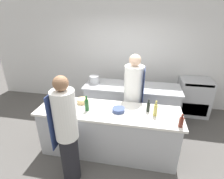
{
  "coord_description": "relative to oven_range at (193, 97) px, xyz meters",
  "views": [
    {
      "loc": [
        0.57,
        -2.63,
        2.53
      ],
      "look_at": [
        0.0,
        0.35,
        1.16
      ],
      "focal_mm": 28.0,
      "sensor_mm": 36.0,
      "label": 1
    }
  ],
  "objects": [
    {
      "name": "bowl_prep_small",
      "position": [
        -2.8,
        -1.55,
        0.48
      ],
      "size": [
        0.22,
        0.22,
        0.09
      ],
      "color": "white",
      "rests_on": "prep_counter"
    },
    {
      "name": "prep_counter",
      "position": [
        -1.9,
        -1.78,
        -0.02
      ],
      "size": [
        2.57,
        0.76,
        0.91
      ],
      "color": "#A8AAAF",
      "rests_on": "ground_plane"
    },
    {
      "name": "bottle_cooking_oil",
      "position": [
        -0.71,
        -2.04,
        0.52
      ],
      "size": [
        0.07,
        0.07,
        0.22
      ],
      "color": "#5B2319",
      "rests_on": "prep_counter"
    },
    {
      "name": "oven_range",
      "position": [
        0.0,
        0.0,
        0.0
      ],
      "size": [
        0.77,
        0.6,
        0.96
      ],
      "color": "#A8AAAF",
      "rests_on": "ground_plane"
    },
    {
      "name": "cup",
      "position": [
        -2.88,
        -1.73,
        0.48
      ],
      "size": [
        0.08,
        0.08,
        0.08
      ],
      "color": "white",
      "rests_on": "prep_counter"
    },
    {
      "name": "chef_at_stove",
      "position": [
        -1.5,
        -1.16,
        0.42
      ],
      "size": [
        0.4,
        0.38,
        1.8
      ],
      "rotation": [
        0.0,
        0.0,
        -1.55
      ],
      "color": "black",
      "rests_on": "ground_plane"
    },
    {
      "name": "bottle_wine",
      "position": [
        -2.27,
        -1.85,
        0.55
      ],
      "size": [
        0.07,
        0.07,
        0.28
      ],
      "color": "#19471E",
      "rests_on": "prep_counter"
    },
    {
      "name": "bowl_mixing_large",
      "position": [
        -1.71,
        -1.79,
        0.47
      ],
      "size": [
        0.22,
        0.22,
        0.07
      ],
      "color": "navy",
      "rests_on": "prep_counter"
    },
    {
      "name": "bottle_vinegar",
      "position": [
        -1.09,
        -1.8,
        0.54
      ],
      "size": [
        0.07,
        0.07,
        0.28
      ],
      "color": "#B2A84C",
      "rests_on": "prep_counter"
    },
    {
      "name": "bowl_ceramic_blue",
      "position": [
        -2.44,
        -1.6,
        0.48
      ],
      "size": [
        0.21,
        0.21,
        0.09
      ],
      "color": "tan",
      "rests_on": "prep_counter"
    },
    {
      "name": "chef_at_prep_near",
      "position": [
        -2.37,
        -2.49,
        0.43
      ],
      "size": [
        0.35,
        0.33,
        1.79
      ],
      "rotation": [
        0.0,
        0.0,
        1.55
      ],
      "color": "black",
      "rests_on": "ground_plane"
    },
    {
      "name": "bottle_olive_oil",
      "position": [
        -1.2,
        -1.68,
        0.52
      ],
      "size": [
        0.06,
        0.06,
        0.23
      ],
      "color": "black",
      "rests_on": "prep_counter"
    },
    {
      "name": "ground_plane",
      "position": [
        -1.9,
        -1.78,
        -0.48
      ],
      "size": [
        16.0,
        16.0,
        0.0
      ],
      "primitive_type": "plane",
      "color": "#4C4947"
    },
    {
      "name": "pass_counter",
      "position": [
        -1.58,
        -0.6,
        -0.02
      ],
      "size": [
        2.25,
        0.75,
        0.91
      ],
      "color": "#A8AAAF",
      "rests_on": "ground_plane"
    },
    {
      "name": "stockpot",
      "position": [
        -2.5,
        -0.58,
        0.53
      ],
      "size": [
        0.23,
        0.23,
        0.19
      ],
      "color": "#A8AAAF",
      "rests_on": "pass_counter"
    },
    {
      "name": "wall_back",
      "position": [
        -1.9,
        0.35,
        0.92
      ],
      "size": [
        8.0,
        0.06,
        2.8
      ],
      "color": "silver",
      "rests_on": "ground_plane"
    }
  ]
}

